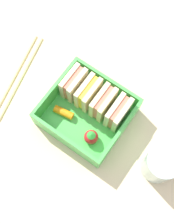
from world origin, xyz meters
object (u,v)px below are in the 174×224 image
(sandwich_center_right, at_px, (118,113))
(drinking_glass, at_px, (160,164))
(carrot_stick_far_left, at_px, (64,113))
(chopstick_pair, at_px, (18,76))
(sandwich_center_left, at_px, (88,93))
(strawberry_far_left, at_px, (91,137))
(sandwich_center, at_px, (103,103))
(sandwich_left, at_px, (74,83))

(sandwich_center_right, xyz_separation_m, drinking_glass, (0.11, -0.03, -0.01))
(carrot_stick_far_left, distance_m, chopstick_pair, 0.13)
(sandwich_center_right, relative_size, carrot_stick_far_left, 1.53)
(sandwich_center_left, height_order, drinking_glass, same)
(chopstick_pair, distance_m, drinking_glass, 0.33)
(carrot_stick_far_left, relative_size, strawberry_far_left, 1.18)
(carrot_stick_far_left, distance_m, drinking_glass, 0.20)
(sandwich_center, xyz_separation_m, strawberry_far_left, (0.02, -0.06, -0.02))
(sandwich_left, xyz_separation_m, sandwich_center_left, (0.03, 0.00, 0.00))
(sandwich_center, height_order, carrot_stick_far_left, sandwich_center)
(carrot_stick_far_left, xyz_separation_m, strawberry_far_left, (0.07, -0.01, 0.01))
(sandwich_center_left, relative_size, strawberry_far_left, 1.81)
(carrot_stick_far_left, distance_m, strawberry_far_left, 0.07)
(sandwich_center_right, xyz_separation_m, chopstick_pair, (-0.21, -0.04, -0.04))
(sandwich_center, relative_size, chopstick_pair, 0.30)
(sandwich_center_left, height_order, sandwich_center, same)
(sandwich_center_left, height_order, chopstick_pair, sandwich_center_left)
(drinking_glass, bearing_deg, sandwich_center, 166.51)
(sandwich_center, height_order, drinking_glass, same)
(sandwich_center, distance_m, carrot_stick_far_left, 0.08)
(carrot_stick_far_left, bearing_deg, sandwich_center, 44.30)
(sandwich_center_left, height_order, sandwich_center_right, same)
(carrot_stick_far_left, bearing_deg, strawberry_far_left, -8.21)
(sandwich_center_left, height_order, carrot_stick_far_left, sandwich_center_left)
(drinking_glass, bearing_deg, sandwich_center_right, 162.70)
(strawberry_far_left, xyz_separation_m, drinking_glass, (0.13, 0.03, 0.01))
(sandwich_center_right, bearing_deg, sandwich_left, 180.00)
(sandwich_left, relative_size, drinking_glass, 0.82)
(sandwich_center_right, bearing_deg, strawberry_far_left, -104.48)
(sandwich_center, bearing_deg, sandwich_center_left, 180.00)
(sandwich_center, height_order, chopstick_pair, sandwich_center)
(carrot_stick_far_left, bearing_deg, sandwich_center_right, 31.05)
(strawberry_far_left, relative_size, chopstick_pair, 0.17)
(sandwich_left, distance_m, sandwich_center, 0.07)
(sandwich_center_left, bearing_deg, chopstick_pair, -164.39)
(sandwich_center, height_order, strawberry_far_left, sandwich_center)
(sandwich_center_right, bearing_deg, drinking_glass, -17.30)
(sandwich_left, distance_m, sandwich_center_left, 0.03)
(drinking_glass, bearing_deg, chopstick_pair, -178.95)
(carrot_stick_far_left, relative_size, drinking_glass, 0.54)
(sandwich_center_left, height_order, strawberry_far_left, sandwich_center_left)
(sandwich_center, xyz_separation_m, sandwich_center_right, (0.03, 0.00, 0.00))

